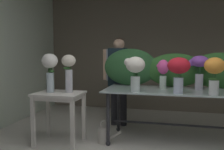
{
  "coord_description": "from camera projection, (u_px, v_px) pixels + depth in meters",
  "views": [
    {
      "loc": [
        0.26,
        -2.3,
        1.35
      ],
      "look_at": [
        -0.6,
        1.24,
        1.01
      ],
      "focal_mm": 41.32,
      "sensor_mm": 36.0,
      "label": 1
    }
  ],
  "objects": [
    {
      "name": "vase_cream_lisianthus_tall",
      "position": [
        69.0,
        70.0,
        3.68
      ],
      "size": [
        0.21,
        0.2,
        0.54
      ],
      "color": "silver",
      "rests_on": "side_table_white"
    },
    {
      "name": "florist",
      "position": [
        119.0,
        72.0,
        4.61
      ],
      "size": [
        0.59,
        0.24,
        1.57
      ],
      "color": "#232328",
      "rests_on": "ground"
    },
    {
      "name": "foliage_backdrop",
      "position": [
        174.0,
        69.0,
        4.02
      ],
      "size": [
        2.3,
        0.3,
        0.6
      ],
      "color": "#28562D",
      "rests_on": "display_table_glass"
    },
    {
      "name": "ground_plane",
      "position": [
        157.0,
        135.0,
        4.16
      ],
      "size": [
        7.94,
        7.94,
        0.0
      ],
      "primitive_type": "plane",
      "color": "beige"
    },
    {
      "name": "vase_white_roses_tall",
      "position": [
        50.0,
        68.0,
        3.69
      ],
      "size": [
        0.23,
        0.23,
        0.56
      ],
      "color": "silver",
      "rests_on": "side_table_white"
    },
    {
      "name": "vase_violet_snapdragons",
      "position": [
        199.0,
        67.0,
        3.71
      ],
      "size": [
        0.28,
        0.26,
        0.49
      ],
      "color": "silver",
      "rests_on": "display_table_glass"
    },
    {
      "name": "wall_back",
      "position": [
        163.0,
        50.0,
        5.77
      ],
      "size": [
        5.42,
        0.12,
        2.74
      ],
      "primitive_type": "cube",
      "color": "#706656",
      "rests_on": "ground"
    },
    {
      "name": "vase_ivory_carnations",
      "position": [
        135.0,
        69.0,
        3.55
      ],
      "size": [
        0.29,
        0.27,
        0.48
      ],
      "color": "silver",
      "rests_on": "display_table_glass"
    },
    {
      "name": "vase_sunset_lilies",
      "position": [
        215.0,
        71.0,
        3.27
      ],
      "size": [
        0.27,
        0.26,
        0.48
      ],
      "color": "silver",
      "rests_on": "display_table_glass"
    },
    {
      "name": "wall_left",
      "position": [
        7.0,
        50.0,
        4.67
      ],
      "size": [
        0.12,
        3.73,
        2.74
      ],
      "primitive_type": "cube",
      "color": "silver",
      "rests_on": "ground"
    },
    {
      "name": "watering_can",
      "position": [
        104.0,
        135.0,
        3.77
      ],
      "size": [
        0.35,
        0.18,
        0.34
      ],
      "color": "#B7B2A8",
      "rests_on": "ground"
    },
    {
      "name": "display_table_glass",
      "position": [
        173.0,
        98.0,
        3.74
      ],
      "size": [
        1.99,
        0.88,
        0.79
      ],
      "color": "#AEBFC1",
      "rests_on": "ground"
    },
    {
      "name": "vase_fuchsia_ranunculus",
      "position": [
        163.0,
        72.0,
        3.8
      ],
      "size": [
        0.19,
        0.17,
        0.43
      ],
      "color": "silver",
      "rests_on": "display_table_glass"
    },
    {
      "name": "vase_crimson_anemones",
      "position": [
        179.0,
        70.0,
        3.37
      ],
      "size": [
        0.3,
        0.3,
        0.48
      ],
      "color": "silver",
      "rests_on": "display_table_glass"
    },
    {
      "name": "side_table_white",
      "position": [
        59.0,
        100.0,
        3.71
      ],
      "size": [
        0.67,
        0.53,
        0.75
      ],
      "color": "silver",
      "rests_on": "ground"
    }
  ]
}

